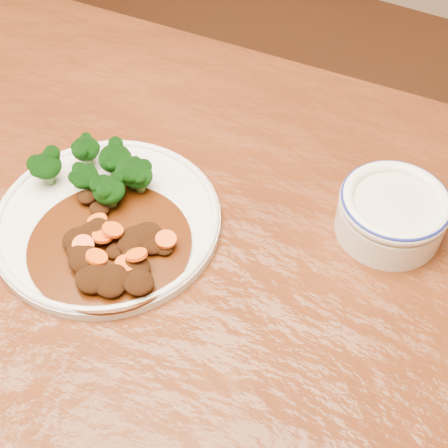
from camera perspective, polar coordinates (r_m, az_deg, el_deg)
The scene contains 5 objects.
dining_table at distance 0.82m, azimuth -13.29°, elevation -5.02°, with size 1.55×0.99×0.75m.
dinner_plate at distance 0.76m, azimuth -10.63°, elevation 0.41°, with size 0.27×0.27×0.02m.
broccoli_florets at distance 0.77m, azimuth -10.98°, elevation 4.89°, with size 0.14×0.09×0.05m.
mince_stew at distance 0.71m, azimuth -10.23°, elevation -2.42°, with size 0.19×0.19×0.03m.
dip_bowl at distance 0.75m, azimuth 15.12°, elevation 1.10°, with size 0.13×0.13×0.06m.
Camera 1 is at (0.39, -0.31, 1.32)m, focal length 50.00 mm.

